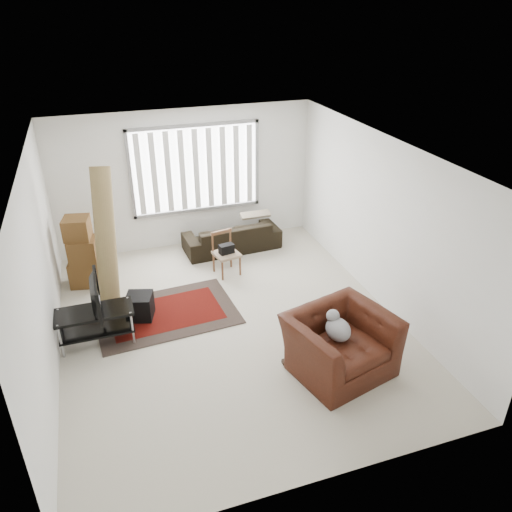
{
  "coord_description": "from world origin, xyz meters",
  "views": [
    {
      "loc": [
        -1.64,
        -6.13,
        4.54
      ],
      "look_at": [
        0.46,
        0.12,
        1.05
      ],
      "focal_mm": 35.0,
      "sensor_mm": 36.0,
      "label": 1
    }
  ],
  "objects_px": {
    "moving_boxes": "(83,254)",
    "side_chair": "(226,252)",
    "tv_stand": "(95,320)",
    "armchair": "(340,340)",
    "sofa": "(232,232)"
  },
  "relations": [
    {
      "from": "sofa",
      "to": "side_chair",
      "type": "xyz_separation_m",
      "value": [
        -0.37,
        -0.9,
        0.08
      ]
    },
    {
      "from": "moving_boxes",
      "to": "sofa",
      "type": "relative_size",
      "value": 0.66
    },
    {
      "from": "side_chair",
      "to": "sofa",
      "type": "bearing_deg",
      "value": 56.41
    },
    {
      "from": "tv_stand",
      "to": "armchair",
      "type": "relative_size",
      "value": 0.71
    },
    {
      "from": "armchair",
      "to": "side_chair",
      "type": "bearing_deg",
      "value": 88.83
    },
    {
      "from": "moving_boxes",
      "to": "side_chair",
      "type": "relative_size",
      "value": 1.59
    },
    {
      "from": "moving_boxes",
      "to": "armchair",
      "type": "relative_size",
      "value": 0.81
    },
    {
      "from": "moving_boxes",
      "to": "armchair",
      "type": "distance_m",
      "value": 4.67
    },
    {
      "from": "tv_stand",
      "to": "armchair",
      "type": "distance_m",
      "value": 3.47
    },
    {
      "from": "tv_stand",
      "to": "side_chair",
      "type": "bearing_deg",
      "value": 30.41
    },
    {
      "from": "moving_boxes",
      "to": "side_chair",
      "type": "distance_m",
      "value": 2.46
    },
    {
      "from": "moving_boxes",
      "to": "sofa",
      "type": "xyz_separation_m",
      "value": [
        2.78,
        0.47,
        -0.22
      ]
    },
    {
      "from": "moving_boxes",
      "to": "side_chair",
      "type": "height_order",
      "value": "moving_boxes"
    },
    {
      "from": "side_chair",
      "to": "armchair",
      "type": "relative_size",
      "value": 0.51
    },
    {
      "from": "tv_stand",
      "to": "sofa",
      "type": "height_order",
      "value": "sofa"
    }
  ]
}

